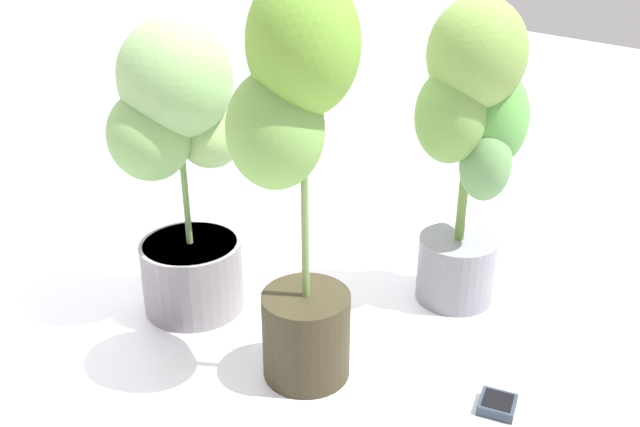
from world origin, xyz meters
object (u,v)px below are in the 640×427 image
at_px(potted_plant_back_left, 180,155).
at_px(hygrometer_box, 497,404).
at_px(potted_plant_front_right, 471,133).
at_px(potted_plant_front_left, 297,156).

relative_size(potted_plant_back_left, hygrometer_box, 7.43).
bearing_deg(hygrometer_box, potted_plant_front_right, -155.73).
bearing_deg(potted_plant_back_left, hygrometer_box, -70.68).
bearing_deg(hygrometer_box, potted_plant_front_left, -82.61).
xyz_separation_m(potted_plant_back_left, hygrometer_box, (0.29, -0.82, -0.44)).
bearing_deg(hygrometer_box, potted_plant_back_left, -96.23).
bearing_deg(potted_plant_front_right, hygrometer_box, -130.18).
height_order(potted_plant_back_left, potted_plant_front_left, potted_plant_front_left).
relative_size(potted_plant_front_left, hygrometer_box, 8.76).
bearing_deg(potted_plant_front_left, hygrometer_box, -57.06).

